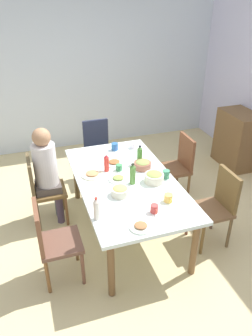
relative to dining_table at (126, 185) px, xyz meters
name	(u,v)px	position (x,y,z in m)	size (l,w,h in m)	color
ground_plane	(126,229)	(0.00, 0.00, -0.65)	(6.23, 6.23, 0.00)	#CFBC88
wall_left	(77,73)	(-2.66, 0.00, 0.65)	(0.12, 5.19, 2.60)	silver
dining_table	(126,185)	(0.00, 0.00, 0.00)	(1.93, 1.06, 0.72)	white
chair_0	(179,164)	(-0.48, 0.91, -0.14)	(0.40, 0.40, 0.90)	brown
chair_1	(51,239)	(0.48, -0.91, -0.14)	(0.40, 0.40, 0.90)	brown
chair_2	(41,187)	(-0.48, -0.91, -0.14)	(0.40, 0.40, 0.90)	brown
person_2	(47,169)	(-0.48, -0.82, 0.09)	(0.30, 0.30, 1.26)	#3C4649
chair_3	(218,204)	(0.48, 0.91, -0.14)	(0.40, 0.40, 0.90)	brown
chair_4	(98,147)	(-1.35, 0.00, -0.14)	(0.40, 0.40, 0.90)	#324142
plate_0	(114,163)	(-0.40, -0.02, 0.08)	(0.25, 0.25, 0.04)	white
plate_1	(118,179)	(-0.02, -0.08, 0.08)	(0.22, 0.22, 0.04)	white
plate_2	(92,174)	(-0.21, -0.34, 0.08)	(0.26, 0.26, 0.04)	#EEE7C2
plate_3	(141,226)	(0.83, -0.13, 0.08)	(0.21, 0.21, 0.04)	silver
bowl_0	(120,191)	(0.27, -0.15, 0.12)	(0.19, 0.19, 0.10)	beige
bowl_1	(154,177)	(0.14, 0.28, 0.13)	(0.22, 0.22, 0.12)	beige
bowl_2	(143,165)	(-0.19, 0.27, 0.12)	(0.20, 0.20, 0.10)	#9D5E4A
cup_0	(115,147)	(-0.76, 0.10, 0.12)	(0.12, 0.09, 0.09)	#2C609B
cup_1	(166,174)	(0.11, 0.44, 0.12)	(0.12, 0.08, 0.10)	#439169
cup_2	(154,209)	(0.66, 0.07, 0.11)	(0.11, 0.07, 0.08)	#C84341
cup_3	(119,168)	(-0.23, -0.01, 0.11)	(0.11, 0.08, 0.07)	#419056
cup_4	(168,198)	(0.53, 0.27, 0.11)	(0.12, 0.09, 0.08)	#EEC256
cup_5	(133,145)	(-0.74, 0.35, 0.11)	(0.12, 0.09, 0.07)	white
bottle_0	(107,163)	(-0.26, -0.15, 0.17)	(0.06, 0.06, 0.22)	red
bottle_1	(140,155)	(-0.31, 0.28, 0.18)	(0.06, 0.06, 0.24)	#498736
bottle_2	(133,174)	(0.10, 0.04, 0.19)	(0.07, 0.07, 0.25)	#4E8134
bottle_3	(97,209)	(0.58, -0.48, 0.18)	(0.06, 0.06, 0.24)	silver
side_cabinet	(237,139)	(-1.02, 2.23, -0.20)	(0.70, 0.44, 0.90)	brown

